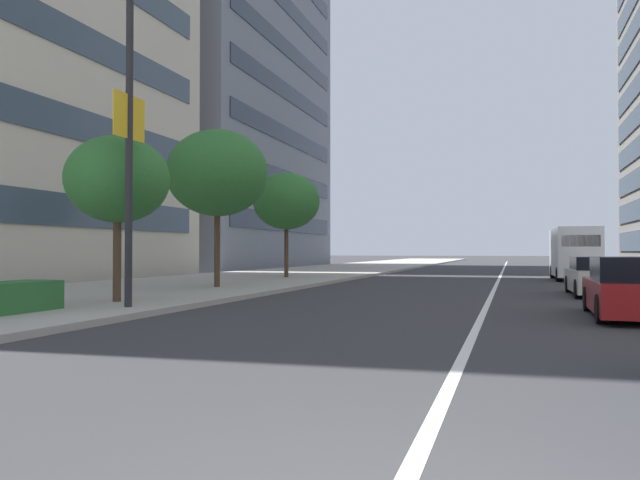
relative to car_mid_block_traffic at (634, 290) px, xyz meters
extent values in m
cube|color=#A39E93|center=(17.99, 15.74, -0.57)|extent=(160.00, 10.30, 0.15)
cube|color=silver|center=(22.99, 3.29, -0.64)|extent=(110.00, 0.16, 0.01)
cube|color=maroon|center=(0.05, 0.00, -0.15)|extent=(4.30, 1.88, 0.70)
cube|color=black|center=(-0.15, 0.00, 0.47)|extent=(2.19, 1.69, 0.55)
cylinder|color=black|center=(1.48, 0.78, -0.34)|extent=(0.62, 0.23, 0.62)
cylinder|color=black|center=(-1.34, 0.84, -0.34)|extent=(0.62, 0.23, 0.62)
cube|color=beige|center=(7.31, -0.21, -0.13)|extent=(4.45, 1.85, 0.74)
cube|color=black|center=(7.32, -0.21, 0.46)|extent=(2.20, 1.68, 0.44)
cylinder|color=black|center=(8.76, 0.63, -0.34)|extent=(0.62, 0.23, 0.62)
cylinder|color=black|center=(8.78, -1.01, -0.34)|extent=(0.62, 0.23, 0.62)
cylinder|color=black|center=(5.83, 0.60, -0.34)|extent=(0.62, 0.23, 0.62)
cylinder|color=black|center=(5.85, -1.04, -0.34)|extent=(0.62, 0.23, 0.62)
cube|color=silver|center=(19.15, -0.52, 0.82)|extent=(5.94, 2.13, 2.50)
cube|color=black|center=(16.22, -0.55, 1.37)|extent=(0.06, 1.74, 0.56)
cylinder|color=black|center=(21.16, 0.44, -0.29)|extent=(0.72, 0.27, 0.72)
cylinder|color=black|center=(21.18, -1.43, -0.29)|extent=(0.72, 0.27, 0.72)
cylinder|color=black|center=(17.13, 0.39, -0.29)|extent=(0.72, 0.27, 0.72)
cylinder|color=black|center=(17.15, -1.47, -0.29)|extent=(0.72, 0.27, 0.72)
cylinder|color=#232326|center=(-2.43, 11.61, 3.48)|extent=(0.18, 0.18, 7.95)
cube|color=gold|center=(-2.78, 11.61, 4.19)|extent=(0.56, 0.03, 1.10)
cube|color=gold|center=(-2.08, 11.61, 4.19)|extent=(0.56, 0.03, 1.10)
cylinder|color=#473323|center=(-1.21, 12.84, 0.64)|extent=(0.22, 0.22, 2.28)
ellipsoid|color=#2D6B2D|center=(-1.21, 12.84, 2.83)|extent=(2.79, 2.79, 2.37)
cylinder|color=#473323|center=(5.71, 13.40, 0.96)|extent=(0.22, 0.22, 2.91)
ellipsoid|color=#2D6B2D|center=(5.71, 13.40, 3.87)|extent=(3.90, 3.90, 3.32)
cylinder|color=#473323|center=(14.55, 13.93, 0.85)|extent=(0.22, 0.22, 2.69)
ellipsoid|color=#2D6B2D|center=(14.55, 13.93, 3.51)|extent=(3.52, 3.52, 2.99)
cube|color=#384756|center=(5.53, 21.85, 2.74)|extent=(25.38, 0.08, 1.50)
cube|color=#384756|center=(5.53, 21.85, 6.80)|extent=(25.38, 0.08, 1.50)
cube|color=#384756|center=(5.53, 21.85, 10.85)|extent=(25.38, 0.08, 1.50)
cube|color=slate|center=(35.93, 29.61, 24.60)|extent=(26.55, 15.43, 50.50)
cube|color=#232D3D|center=(35.93, 21.85, 3.39)|extent=(23.90, 0.08, 1.50)
cube|color=#232D3D|center=(35.93, 21.85, 7.34)|extent=(23.90, 0.08, 1.50)
cube|color=#232D3D|center=(35.93, 21.85, 11.29)|extent=(23.90, 0.08, 1.50)
cube|color=#232D3D|center=(35.93, 21.85, 15.24)|extent=(23.90, 0.08, 1.50)
cube|color=#232D3D|center=(35.93, 21.85, 19.18)|extent=(23.90, 0.08, 1.50)
cube|color=#232D3D|center=(35.93, 21.85, 23.13)|extent=(23.90, 0.08, 1.50)
camera|label=1|loc=(-15.13, 2.62, 0.87)|focal=33.88mm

